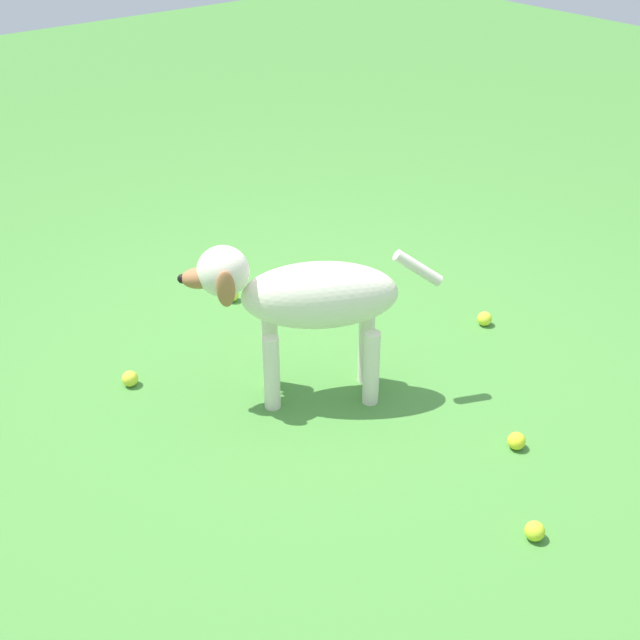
{
  "coord_description": "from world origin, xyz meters",
  "views": [
    {
      "loc": [
        2.25,
        -1.77,
        2.0
      ],
      "look_at": [
        0.11,
        -0.04,
        0.34
      ],
      "focal_mm": 47.29,
      "sensor_mm": 36.0,
      "label": 1
    }
  ],
  "objects_px": {
    "tennis_ball_0": "(535,531)",
    "tennis_ball_3": "(130,379)",
    "tennis_ball_2": "(232,295)",
    "tennis_ball_1": "(485,319)",
    "dog": "(305,298)",
    "tennis_ball_4": "(517,441)"
  },
  "relations": [
    {
      "from": "tennis_ball_1",
      "to": "dog",
      "type": "bearing_deg",
      "value": -95.53
    },
    {
      "from": "dog",
      "to": "tennis_ball_2",
      "type": "height_order",
      "value": "dog"
    },
    {
      "from": "dog",
      "to": "tennis_ball_1",
      "type": "bearing_deg",
      "value": -151.53
    },
    {
      "from": "dog",
      "to": "tennis_ball_3",
      "type": "bearing_deg",
      "value": -9.56
    },
    {
      "from": "tennis_ball_1",
      "to": "tennis_ball_3",
      "type": "relative_size",
      "value": 1.0
    },
    {
      "from": "dog",
      "to": "tennis_ball_2",
      "type": "bearing_deg",
      "value": -69.17
    },
    {
      "from": "tennis_ball_2",
      "to": "tennis_ball_3",
      "type": "bearing_deg",
      "value": -65.75
    },
    {
      "from": "tennis_ball_1",
      "to": "tennis_ball_2",
      "type": "distance_m",
      "value": 1.19
    },
    {
      "from": "dog",
      "to": "tennis_ball_1",
      "type": "height_order",
      "value": "dog"
    },
    {
      "from": "tennis_ball_0",
      "to": "tennis_ball_3",
      "type": "bearing_deg",
      "value": -159.09
    },
    {
      "from": "tennis_ball_4",
      "to": "tennis_ball_1",
      "type": "bearing_deg",
      "value": 139.15
    },
    {
      "from": "tennis_ball_0",
      "to": "tennis_ball_2",
      "type": "relative_size",
      "value": 1.0
    },
    {
      "from": "tennis_ball_3",
      "to": "tennis_ball_0",
      "type": "bearing_deg",
      "value": 20.91
    },
    {
      "from": "tennis_ball_0",
      "to": "tennis_ball_4",
      "type": "height_order",
      "value": "same"
    },
    {
      "from": "dog",
      "to": "tennis_ball_4",
      "type": "bearing_deg",
      "value": 151.53
    },
    {
      "from": "tennis_ball_0",
      "to": "tennis_ball_1",
      "type": "bearing_deg",
      "value": 138.41
    },
    {
      "from": "dog",
      "to": "tennis_ball_1",
      "type": "distance_m",
      "value": 1.05
    },
    {
      "from": "tennis_ball_1",
      "to": "tennis_ball_4",
      "type": "xyz_separation_m",
      "value": [
        0.66,
        -0.57,
        0.0
      ]
    },
    {
      "from": "dog",
      "to": "tennis_ball_1",
      "type": "relative_size",
      "value": 12.8
    },
    {
      "from": "dog",
      "to": "tennis_ball_1",
      "type": "xyz_separation_m",
      "value": [
        0.09,
        0.96,
        -0.41
      ]
    },
    {
      "from": "tennis_ball_3",
      "to": "dog",
      "type": "bearing_deg",
      "value": 46.44
    },
    {
      "from": "tennis_ball_1",
      "to": "tennis_ball_2",
      "type": "height_order",
      "value": "same"
    }
  ]
}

